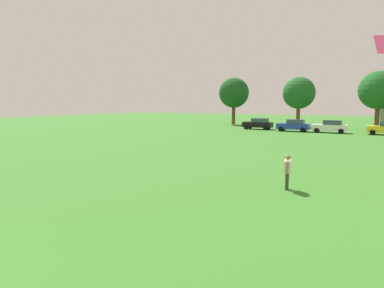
{
  "coord_description": "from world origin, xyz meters",
  "views": [
    {
      "loc": [
        7.76,
        -0.71,
        3.81
      ],
      "look_at": [
        1.54,
        10.51,
        2.15
      ],
      "focal_mm": 29.15,
      "sensor_mm": 36.0,
      "label": 1
    }
  ],
  "objects_px": {
    "parked_car_white_2": "(330,126)",
    "tree_left": "(299,93)",
    "tree_center": "(379,90)",
    "adult_bystander": "(287,169)",
    "parked_car_black_0": "(258,124)",
    "parked_car_blue_1": "(294,125)",
    "tree_far_left": "(234,93)"
  },
  "relations": [
    {
      "from": "parked_car_white_2",
      "to": "tree_far_left",
      "type": "xyz_separation_m",
      "value": [
        -17.43,
        9.64,
        4.91
      ]
    },
    {
      "from": "tree_center",
      "to": "parked_car_white_2",
      "type": "bearing_deg",
      "value": -126.69
    },
    {
      "from": "parked_car_blue_1",
      "to": "parked_car_black_0",
      "type": "bearing_deg",
      "value": -10.89
    },
    {
      "from": "parked_car_blue_1",
      "to": "tree_far_left",
      "type": "distance_m",
      "value": 16.85
    },
    {
      "from": "tree_left",
      "to": "tree_center",
      "type": "height_order",
      "value": "tree_center"
    },
    {
      "from": "parked_car_black_0",
      "to": "tree_left",
      "type": "distance_m",
      "value": 11.03
    },
    {
      "from": "adult_bystander",
      "to": "tree_far_left",
      "type": "relative_size",
      "value": 0.18
    },
    {
      "from": "parked_car_black_0",
      "to": "tree_far_left",
      "type": "relative_size",
      "value": 0.5
    },
    {
      "from": "parked_car_black_0",
      "to": "tree_left",
      "type": "xyz_separation_m",
      "value": [
        4.06,
        9.11,
        4.71
      ]
    },
    {
      "from": "tree_left",
      "to": "tree_center",
      "type": "xyz_separation_m",
      "value": [
        11.41,
        -2.64,
        0.15
      ]
    },
    {
      "from": "adult_bystander",
      "to": "parked_car_black_0",
      "type": "xyz_separation_m",
      "value": [
        -11.07,
        31.68,
        -0.08
      ]
    },
    {
      "from": "parked_car_black_0",
      "to": "parked_car_blue_1",
      "type": "xyz_separation_m",
      "value": [
        5.37,
        -1.03,
        0.0
      ]
    },
    {
      "from": "adult_bystander",
      "to": "tree_left",
      "type": "bearing_deg",
      "value": 1.17
    },
    {
      "from": "parked_car_blue_1",
      "to": "tree_left",
      "type": "xyz_separation_m",
      "value": [
        -1.31,
        10.14,
        4.71
      ]
    },
    {
      "from": "tree_left",
      "to": "parked_car_white_2",
      "type": "bearing_deg",
      "value": -59.14
    },
    {
      "from": "tree_left",
      "to": "tree_center",
      "type": "bearing_deg",
      "value": -13.02
    },
    {
      "from": "tree_far_left",
      "to": "parked_car_white_2",
      "type": "bearing_deg",
      "value": -28.95
    },
    {
      "from": "parked_car_black_0",
      "to": "tree_left",
      "type": "relative_size",
      "value": 0.52
    },
    {
      "from": "parked_car_white_2",
      "to": "tree_left",
      "type": "relative_size",
      "value": 0.52
    },
    {
      "from": "adult_bystander",
      "to": "parked_car_white_2",
      "type": "distance_m",
      "value": 30.85
    },
    {
      "from": "parked_car_white_2",
      "to": "adult_bystander",
      "type": "bearing_deg",
      "value": 91.96
    },
    {
      "from": "tree_left",
      "to": "adult_bystander",
      "type": "bearing_deg",
      "value": -80.25
    },
    {
      "from": "adult_bystander",
      "to": "parked_car_white_2",
      "type": "height_order",
      "value": "parked_car_white_2"
    },
    {
      "from": "adult_bystander",
      "to": "parked_car_black_0",
      "type": "distance_m",
      "value": 33.56
    },
    {
      "from": "parked_car_white_2",
      "to": "tree_left",
      "type": "distance_m",
      "value": 12.52
    },
    {
      "from": "parked_car_white_2",
      "to": "tree_center",
      "type": "bearing_deg",
      "value": -126.69
    },
    {
      "from": "parked_car_white_2",
      "to": "parked_car_black_0",
      "type": "bearing_deg",
      "value": -4.88
    },
    {
      "from": "parked_car_black_0",
      "to": "tree_left",
      "type": "height_order",
      "value": "tree_left"
    },
    {
      "from": "parked_car_black_0",
      "to": "tree_center",
      "type": "height_order",
      "value": "tree_center"
    },
    {
      "from": "adult_bystander",
      "to": "parked_car_black_0",
      "type": "bearing_deg",
      "value": 10.68
    },
    {
      "from": "parked_car_blue_1",
      "to": "parked_car_white_2",
      "type": "bearing_deg",
      "value": -177.78
    },
    {
      "from": "tree_left",
      "to": "tree_center",
      "type": "relative_size",
      "value": 0.97
    }
  ]
}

